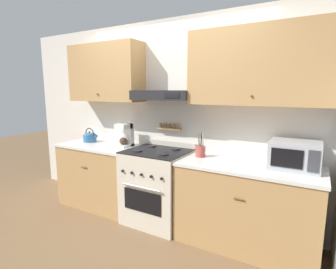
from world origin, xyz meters
TOP-DOWN VIEW (x-y plane):
  - ground_plane at (0.00, 0.00)m, footprint 16.00×16.00m
  - wall_back at (0.07, 0.62)m, footprint 5.20×0.46m
  - counter_left at (-0.97, 0.34)m, footprint 1.18×0.67m
  - counter_right at (1.10, 0.34)m, footprint 1.45×0.67m
  - stove_range at (0.00, 0.32)m, footprint 0.75×0.70m
  - tea_kettle at (-1.25, 0.41)m, footprint 0.25×0.19m
  - coffee_maker at (-0.59, 0.44)m, footprint 0.17×0.23m
  - microwave at (1.52, 0.43)m, footprint 0.46×0.35m
  - utensil_crock at (0.54, 0.41)m, footprint 0.11×0.11m

SIDE VIEW (x-z plane):
  - ground_plane at x=0.00m, z-range 0.00..0.00m
  - counter_right at x=1.10m, z-range 0.00..0.89m
  - counter_left at x=-0.97m, z-range 0.00..0.90m
  - stove_range at x=0.00m, z-range -0.03..0.96m
  - utensil_crock at x=0.54m, z-range 0.82..1.10m
  - tea_kettle at x=-1.25m, z-range 0.86..1.07m
  - microwave at x=1.52m, z-range 0.89..1.17m
  - coffee_maker at x=-0.59m, z-range 0.90..1.21m
  - wall_back at x=0.07m, z-range 0.24..2.79m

